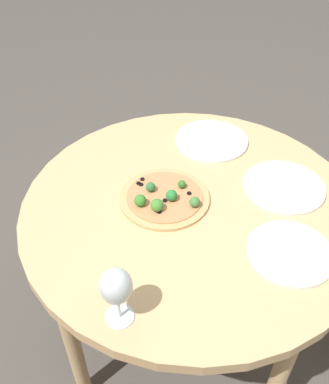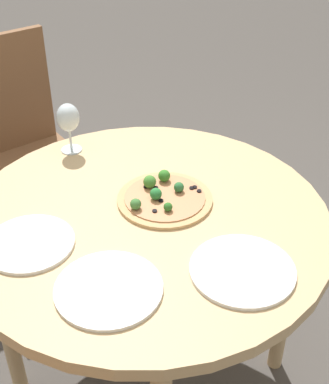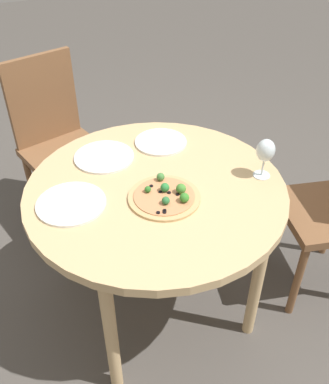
{
  "view_description": "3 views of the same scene",
  "coord_description": "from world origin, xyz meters",
  "px_view_note": "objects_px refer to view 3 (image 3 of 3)",
  "views": [
    {
      "loc": [
        0.94,
        0.1,
        1.6
      ],
      "look_at": [
        0.0,
        -0.08,
        0.74
      ],
      "focal_mm": 40.0,
      "sensor_mm": 36.0,
      "label": 1
    },
    {
      "loc": [
        -0.79,
        0.88,
        1.62
      ],
      "look_at": [
        0.0,
        -0.08,
        0.74
      ],
      "focal_mm": 50.0,
      "sensor_mm": 36.0,
      "label": 2
    },
    {
      "loc": [
        -0.51,
        -1.23,
        1.73
      ],
      "look_at": [
        0.0,
        -0.08,
        0.74
      ],
      "focal_mm": 40.0,
      "sensor_mm": 36.0,
      "label": 3
    }
  ],
  "objects_px": {
    "wine_glass": "(265,151)",
    "plate_near": "(104,157)",
    "plate_far": "(71,203)",
    "plate_side": "(161,142)",
    "chair_2": "(58,140)",
    "pizza": "(166,196)"
  },
  "relations": [
    {
      "from": "pizza",
      "to": "plate_far",
      "type": "height_order",
      "value": "pizza"
    },
    {
      "from": "chair_2",
      "to": "plate_near",
      "type": "height_order",
      "value": "chair_2"
    },
    {
      "from": "wine_glass",
      "to": "plate_near",
      "type": "xyz_separation_m",
      "value": [
        -0.54,
        0.38,
        -0.11
      ]
    },
    {
      "from": "chair_2",
      "to": "plate_far",
      "type": "bearing_deg",
      "value": -112.65
    },
    {
      "from": "chair_2",
      "to": "plate_side",
      "type": "relative_size",
      "value": 4.1
    },
    {
      "from": "pizza",
      "to": "wine_glass",
      "type": "relative_size",
      "value": 1.65
    },
    {
      "from": "wine_glass",
      "to": "chair_2",
      "type": "bearing_deg",
      "value": 124.55
    },
    {
      "from": "chair_2",
      "to": "plate_side",
      "type": "height_order",
      "value": "chair_2"
    },
    {
      "from": "pizza",
      "to": "plate_far",
      "type": "xyz_separation_m",
      "value": [
        -0.34,
        0.11,
        -0.01
      ]
    },
    {
      "from": "pizza",
      "to": "wine_glass",
      "type": "height_order",
      "value": "wine_glass"
    },
    {
      "from": "plate_side",
      "to": "chair_2",
      "type": "bearing_deg",
      "value": 124.55
    },
    {
      "from": "chair_2",
      "to": "plate_near",
      "type": "distance_m",
      "value": 0.6
    },
    {
      "from": "chair_2",
      "to": "pizza",
      "type": "distance_m",
      "value": 0.96
    },
    {
      "from": "plate_far",
      "to": "plate_side",
      "type": "relative_size",
      "value": 1.11
    },
    {
      "from": "plate_far",
      "to": "plate_side",
      "type": "height_order",
      "value": "same"
    },
    {
      "from": "wine_glass",
      "to": "plate_far",
      "type": "xyz_separation_m",
      "value": [
        -0.75,
        0.13,
        -0.11
      ]
    },
    {
      "from": "wine_glass",
      "to": "plate_side",
      "type": "height_order",
      "value": "wine_glass"
    },
    {
      "from": "wine_glass",
      "to": "plate_near",
      "type": "bearing_deg",
      "value": 144.84
    },
    {
      "from": "wine_glass",
      "to": "plate_far",
      "type": "height_order",
      "value": "wine_glass"
    },
    {
      "from": "chair_2",
      "to": "plate_far",
      "type": "distance_m",
      "value": 0.84
    },
    {
      "from": "pizza",
      "to": "plate_far",
      "type": "relative_size",
      "value": 1.06
    },
    {
      "from": "plate_near",
      "to": "plate_side",
      "type": "relative_size",
      "value": 1.1
    }
  ]
}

